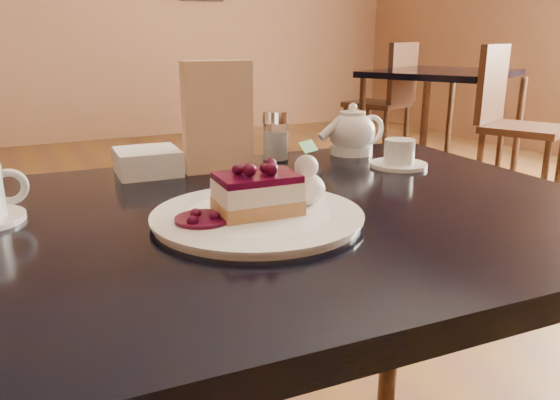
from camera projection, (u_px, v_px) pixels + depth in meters
name	position (u px, v px, depth m)	size (l,w,h in m)	color
main_table	(247.00, 258.00, 0.85)	(1.21, 0.85, 0.72)	black
dessert_plate	(257.00, 217.00, 0.78)	(0.30, 0.30, 0.01)	white
cheesecake_slice	(257.00, 194.00, 0.77)	(0.12, 0.09, 0.06)	tan
whipped_cream	(306.00, 189.00, 0.81)	(0.06, 0.06, 0.05)	white
berry_sauce	(203.00, 219.00, 0.74)	(0.08, 0.08, 0.01)	black
tea_set	(361.00, 138.00, 1.20)	(0.17, 0.26, 0.10)	white
menu_card	(218.00, 117.00, 1.04)	(0.13, 0.03, 0.21)	beige
sugar_shaker	(275.00, 135.00, 1.15)	(0.06, 0.06, 0.11)	white
napkin_stack	(148.00, 162.00, 1.05)	(0.12, 0.12, 0.05)	white
bg_table_far_right	(435.00, 168.00, 3.93)	(1.26, 1.84, 1.23)	black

